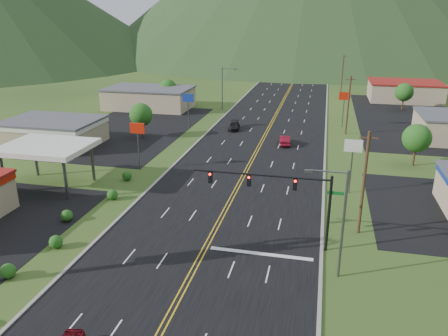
% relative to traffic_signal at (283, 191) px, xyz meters
% --- Properties ---
extents(curb_west, '(0.30, 460.00, 0.14)m').
position_rel_traffic_signal_xyz_m(curb_west, '(-16.63, -14.00, -5.33)').
color(curb_west, gray).
rests_on(curb_west, ground).
extents(traffic_signal, '(13.10, 0.43, 7.00)m').
position_rel_traffic_signal_xyz_m(traffic_signal, '(0.00, 0.00, 0.00)').
color(traffic_signal, black).
rests_on(traffic_signal, ground).
extents(streetlight_east, '(3.28, 0.25, 9.00)m').
position_rel_traffic_signal_xyz_m(streetlight_east, '(4.70, -4.00, -0.15)').
color(streetlight_east, '#59595E').
rests_on(streetlight_east, ground).
extents(streetlight_west, '(3.28, 0.25, 9.00)m').
position_rel_traffic_signal_xyz_m(streetlight_west, '(-18.16, 56.00, -0.15)').
color(streetlight_west, '#59595E').
rests_on(streetlight_west, ground).
extents(gas_canopy, '(10.00, 8.00, 5.30)m').
position_rel_traffic_signal_xyz_m(gas_canopy, '(-28.48, 8.00, -0.46)').
color(gas_canopy, white).
rests_on(gas_canopy, ground).
extents(building_west_mid, '(14.40, 10.40, 4.10)m').
position_rel_traffic_signal_xyz_m(building_west_mid, '(-38.48, 24.00, -3.06)').
color(building_west_mid, tan).
rests_on(building_west_mid, ground).
extents(building_west_far, '(18.40, 11.40, 4.50)m').
position_rel_traffic_signal_xyz_m(building_west_far, '(-34.48, 54.00, -3.07)').
color(building_west_far, tan).
rests_on(building_west_far, ground).
extents(building_east_far, '(16.40, 12.40, 4.50)m').
position_rel_traffic_signal_xyz_m(building_east_far, '(21.52, 76.00, -3.07)').
color(building_east_far, tan).
rests_on(building_east_far, ground).
extents(pole_sign_west_a, '(2.00, 0.18, 6.40)m').
position_rel_traffic_signal_xyz_m(pole_sign_west_a, '(-20.48, 16.00, -0.28)').
color(pole_sign_west_a, '#59595E').
rests_on(pole_sign_west_a, ground).
extents(pole_sign_west_b, '(2.00, 0.18, 6.40)m').
position_rel_traffic_signal_xyz_m(pole_sign_west_b, '(-20.48, 38.00, -0.28)').
color(pole_sign_west_b, '#59595E').
rests_on(pole_sign_west_b, ground).
extents(pole_sign_east_a, '(2.00, 0.18, 6.40)m').
position_rel_traffic_signal_xyz_m(pole_sign_east_a, '(6.52, 14.00, -0.28)').
color(pole_sign_east_a, '#59595E').
rests_on(pole_sign_east_a, ground).
extents(pole_sign_east_b, '(2.00, 0.18, 6.40)m').
position_rel_traffic_signal_xyz_m(pole_sign_east_b, '(6.52, 46.00, -0.28)').
color(pole_sign_east_b, '#59595E').
rests_on(pole_sign_east_b, ground).
extents(tree_west_a, '(3.84, 3.84, 5.82)m').
position_rel_traffic_signal_xyz_m(tree_west_a, '(-26.48, 31.00, -1.44)').
color(tree_west_a, '#382314').
rests_on(tree_west_a, ground).
extents(tree_west_b, '(3.84, 3.84, 5.82)m').
position_rel_traffic_signal_xyz_m(tree_west_b, '(-31.48, 58.00, -1.44)').
color(tree_west_b, '#382314').
rests_on(tree_west_b, ground).
extents(tree_east_a, '(3.84, 3.84, 5.82)m').
position_rel_traffic_signal_xyz_m(tree_east_a, '(15.52, 26.00, -1.44)').
color(tree_east_a, '#382314').
rests_on(tree_east_a, ground).
extents(tree_east_b, '(3.84, 3.84, 5.82)m').
position_rel_traffic_signal_xyz_m(tree_east_b, '(19.52, 64.00, -1.44)').
color(tree_east_b, '#382314').
rests_on(tree_east_b, ground).
extents(utility_pole_a, '(1.60, 0.28, 10.00)m').
position_rel_traffic_signal_xyz_m(utility_pole_a, '(7.02, 4.00, -0.20)').
color(utility_pole_a, '#382314').
rests_on(utility_pole_a, ground).
extents(utility_pole_b, '(1.60, 0.28, 10.00)m').
position_rel_traffic_signal_xyz_m(utility_pole_b, '(7.02, 41.00, -0.20)').
color(utility_pole_b, '#382314').
rests_on(utility_pole_b, ground).
extents(utility_pole_c, '(1.60, 0.28, 10.00)m').
position_rel_traffic_signal_xyz_m(utility_pole_c, '(7.02, 81.00, -0.20)').
color(utility_pole_c, '#382314').
rests_on(utility_pole_c, ground).
extents(utility_pole_d, '(1.60, 0.28, 10.00)m').
position_rel_traffic_signal_xyz_m(utility_pole_d, '(7.02, 121.00, -0.20)').
color(utility_pole_d, '#382314').
rests_on(utility_pole_d, ground).
extents(car_dark_mid, '(2.34, 4.64, 1.29)m').
position_rel_traffic_signal_xyz_m(car_dark_mid, '(-12.45, 39.56, -4.68)').
color(car_dark_mid, black).
rests_on(car_dark_mid, ground).
extents(car_red_far, '(2.11, 4.62, 1.47)m').
position_rel_traffic_signal_xyz_m(car_red_far, '(-2.68, 32.08, -4.59)').
color(car_red_far, maroon).
rests_on(car_red_far, ground).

